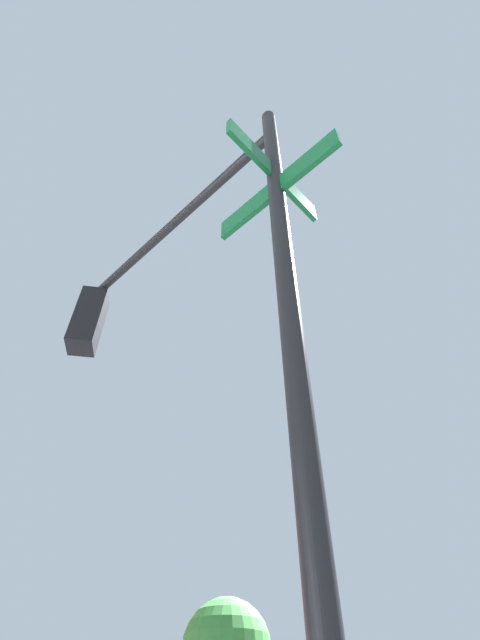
{
  "coord_description": "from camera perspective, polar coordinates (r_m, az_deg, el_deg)",
  "views": [
    {
      "loc": [
        -8.2,
        -6.72,
        1.57
      ],
      "look_at": [
        -5.5,
        -7.13,
        4.17
      ],
      "focal_mm": 24.58,
      "sensor_mm": 36.0,
      "label": 1
    }
  ],
  "objects": [
    {
      "name": "traffic_signal_near",
      "position": [
        3.6,
        -9.96,
        1.66
      ],
      "size": [
        2.78,
        2.23,
        5.75
      ],
      "color": "black",
      "rests_on": "ground_plane"
    }
  ]
}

